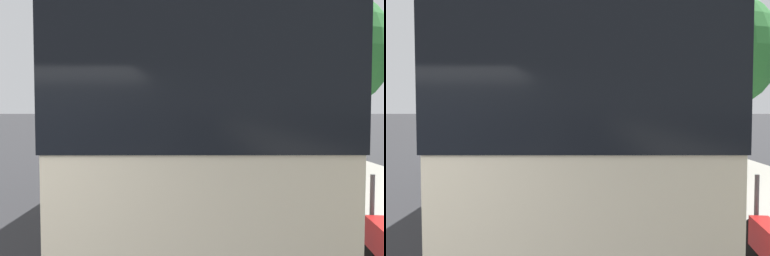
{
  "view_description": "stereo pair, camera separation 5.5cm",
  "coord_description": "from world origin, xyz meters",
  "views": [
    {
      "loc": [
        -1.48,
        -1.74,
        2.17
      ],
      "look_at": [
        8.83,
        -1.77,
        1.63
      ],
      "focal_mm": 40.75,
      "sensor_mm": 36.0,
      "label": 1
    },
    {
      "loc": [
        -1.48,
        -1.8,
        2.17
      ],
      "look_at": [
        8.83,
        -1.77,
        1.63
      ],
      "focal_mm": 40.75,
      "sensor_mm": 36.0,
      "label": 2
    }
  ],
  "objects": [
    {
      "name": "motorcycle_nearest_curb",
      "position": [
        7.12,
        -4.35,
        0.47
      ],
      "size": [
        2.16,
        0.61,
        1.26
      ],
      "rotation": [
        0.0,
        0.0,
        0.24
      ],
      "color": "black",
      "rests_on": "ground"
    },
    {
      "name": "car_ahead_same_lane",
      "position": [
        29.06,
        2.36,
        0.75
      ],
      "size": [
        4.68,
        1.98,
        1.57
      ],
      "rotation": [
        0.0,
        0.0,
        3.19
      ],
      "color": "black",
      "rests_on": "ground"
    },
    {
      "name": "car_side_street",
      "position": [
        30.94,
        -1.57,
        0.73
      ],
      "size": [
        4.2,
        2.05,
        1.54
      ],
      "rotation": [
        0.0,
        0.0,
        -0.04
      ],
      "color": "navy",
      "rests_on": "ground"
    },
    {
      "name": "lane_divider_line",
      "position": [
        10.0,
        0.0,
        0.0
      ],
      "size": [
        110.0,
        0.16,
        0.01
      ],
      "primitive_type": "cube",
      "color": "silver",
      "rests_on": "ground"
    },
    {
      "name": "sidewalk_curb",
      "position": [
        10.0,
        -6.38,
        0.07
      ],
      "size": [
        110.0,
        3.6,
        0.14
      ],
      "primitive_type": "cube",
      "color": "#9E998E",
      "rests_on": "ground"
    },
    {
      "name": "roadside_tree_mid_block",
      "position": [
        12.6,
        -6.28,
        3.9
      ],
      "size": [
        3.76,
        3.76,
        5.8
      ],
      "color": "brown",
      "rests_on": "ground"
    },
    {
      "name": "coach_bus",
      "position": [
        7.96,
        -1.83,
        1.93
      ],
      "size": [
        12.48,
        2.56,
        3.33
      ],
      "rotation": [
        0.0,
        0.0,
        -0.0
      ],
      "color": "beige",
      "rests_on": "ground"
    }
  ]
}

